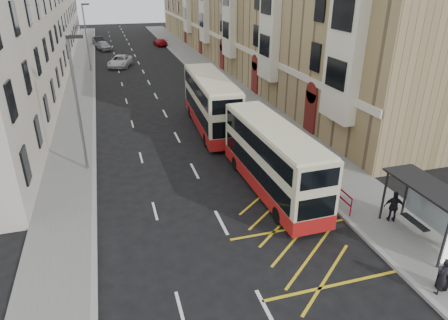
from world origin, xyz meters
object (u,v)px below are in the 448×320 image
object	(u,v)px
bus_shelter	(436,204)
double_decker_rear	(211,103)
car_dark	(99,41)
car_red	(160,42)
litter_bin	(444,278)
pedestrian_far	(394,207)
street_lamp_near	(77,98)
pedestrian_near	(443,276)
white_van	(120,61)
double_decker_front	(272,159)
car_silver	(104,46)
street_lamp_far	(86,34)

from	to	relation	value
bus_shelter	double_decker_rear	bearing A→B (deg)	107.28
car_dark	car_red	size ratio (longest dim) A/B	1.00
car_dark	car_red	bearing A→B (deg)	-30.14
bus_shelter	litter_bin	bearing A→B (deg)	-121.24
pedestrian_far	car_red	size ratio (longest dim) A/B	0.37
street_lamp_near	double_decker_rear	xyz separation A→B (m)	(9.28, 5.01, -2.49)
pedestrian_near	car_dark	xyz separation A→B (m)	(-11.70, 67.43, -0.20)
double_decker_rear	white_van	xyz separation A→B (m)	(-5.50, 26.92, -1.40)
double_decker_front	double_decker_rear	bearing A→B (deg)	92.09
bus_shelter	car_red	size ratio (longest dim) A/B	0.97
litter_bin	double_decker_front	bearing A→B (deg)	109.39
bus_shelter	litter_bin	world-z (taller)	bus_shelter
double_decker_rear	car_silver	distance (m)	41.92
street_lamp_far	car_dark	size ratio (longest dim) A/B	1.83
street_lamp_near	litter_bin	size ratio (longest dim) A/B	9.44
double_decker_rear	pedestrian_near	size ratio (longest dim) A/B	6.87
bus_shelter	car_silver	size ratio (longest dim) A/B	0.96
street_lamp_near	double_decker_rear	size ratio (longest dim) A/B	0.75
white_van	pedestrian_far	bearing A→B (deg)	-58.81
double_decker_rear	litter_bin	size ratio (longest dim) A/B	12.59
pedestrian_near	pedestrian_far	distance (m)	4.89
bus_shelter	double_decker_front	world-z (taller)	double_decker_front
litter_bin	car_red	bearing A→B (deg)	91.46
street_lamp_far	double_decker_rear	xyz separation A→B (m)	(9.28, -24.99, -2.49)
street_lamp_near	car_red	distance (m)	49.99
bus_shelter	car_dark	xyz separation A→B (m)	(-13.54, 64.72, -1.42)
bus_shelter	double_decker_rear	xyz separation A→B (m)	(-5.42, 17.41, 0.01)
bus_shelter	car_silver	distance (m)	60.04
double_decker_front	pedestrian_near	xyz separation A→B (m)	(2.92, -9.40, -1.05)
white_van	street_lamp_near	bearing A→B (deg)	-79.52
white_van	double_decker_front	bearing A→B (deg)	-63.50
street_lamp_near	double_decker_rear	distance (m)	10.84
pedestrian_near	car_silver	world-z (taller)	pedestrian_near
car_red	double_decker_rear	bearing A→B (deg)	80.76
litter_bin	street_lamp_near	bearing A→B (deg)	131.45
litter_bin	pedestrian_near	bearing A→B (deg)	-149.20
double_decker_rear	car_silver	xyz separation A→B (m)	(-7.36, 41.24, -1.39)
pedestrian_near	car_dark	size ratio (longest dim) A/B	0.35
bus_shelter	white_van	bearing A→B (deg)	103.84
street_lamp_near	double_decker_rear	bearing A→B (deg)	28.39
bus_shelter	double_decker_front	distance (m)	8.22
double_decker_front	pedestrian_far	bearing A→B (deg)	-48.51
car_silver	car_dark	xyz separation A→B (m)	(-0.76, 6.07, -0.03)
bus_shelter	car_dark	size ratio (longest dim) A/B	0.97
car_dark	double_decker_front	bearing A→B (deg)	-91.22
car_dark	pedestrian_far	bearing A→B (deg)	-87.97
bus_shelter	white_van	distance (m)	45.68
double_decker_front	white_van	bearing A→B (deg)	97.91
street_lamp_near	white_van	size ratio (longest dim) A/B	1.49
street_lamp_near	street_lamp_far	distance (m)	30.00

